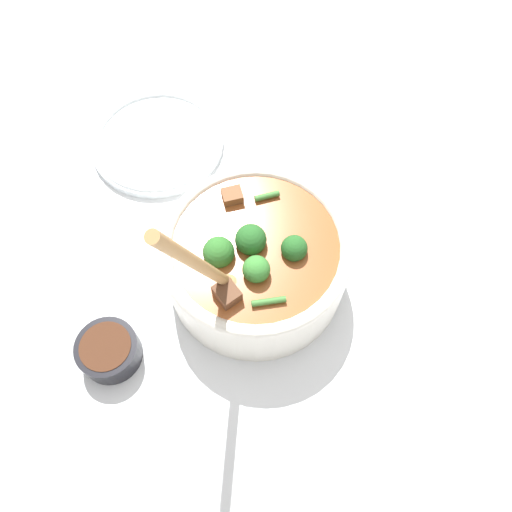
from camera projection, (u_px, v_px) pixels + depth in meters
ground_plane at (256, 278)px, 0.65m from camera, size 4.00×4.00×0.00m
stew_bowl at (256, 259)px, 0.60m from camera, size 0.22×0.23×0.29m
condiment_bowl at (109, 350)px, 0.58m from camera, size 0.07×0.07×0.04m
empty_plate at (158, 141)px, 0.74m from camera, size 0.19×0.19×0.02m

